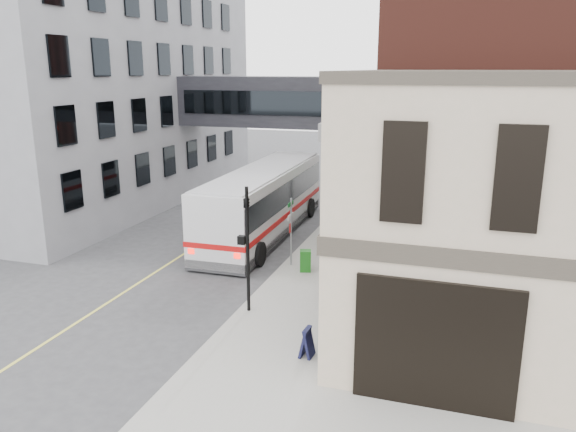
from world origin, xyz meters
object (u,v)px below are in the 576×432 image
Objects in this scene: bus at (264,199)px; pedestrian_b at (329,251)px; pedestrian_a at (359,222)px; newspaper_box at (305,261)px; pedestrian_c at (352,226)px; sandwich_board at (307,342)px.

pedestrian_b is (4.58, -4.32, -1.00)m from bus.
bus is 5.10m from pedestrian_a.
pedestrian_b is 1.66× the size of newspaper_box.
pedestrian_c is 11.54m from sandwich_board.
pedestrian_b is at bearing 21.35° from newspaper_box.
pedestrian_c is (4.80, -0.49, -0.91)m from bus.
pedestrian_c is at bearing -132.25° from pedestrian_a.
pedestrian_b is at bearing -43.36° from bus.
pedestrian_b is 1.15m from newspaper_box.
bus is 13.36m from sandwich_board.
sandwich_board is at bearing -64.28° from bus.
pedestrian_a reaches higher than sandwich_board.
newspaper_box is at bearing -91.29° from pedestrian_c.
pedestrian_b is 7.76m from sandwich_board.
bus is 4.91m from pedestrian_c.
bus reaches higher than pedestrian_a.
newspaper_box is (3.71, -5.01, -1.31)m from bus.
pedestrian_a is at bearing 76.37° from pedestrian_c.
sandwich_board is at bearing -90.26° from newspaper_box.
pedestrian_a reaches higher than pedestrian_b.
bus is 13.86× the size of newspaper_box.
bus is 6.37m from newspaper_box.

